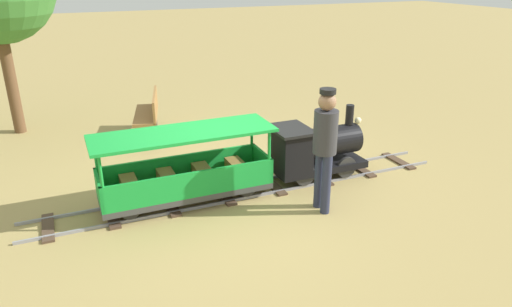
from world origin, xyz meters
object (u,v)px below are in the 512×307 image
passenger_car (186,174)px  park_bench (149,115)px  locomotive (314,148)px  conductor_person (325,141)px

passenger_car → park_bench: size_ratio=1.73×
locomotive → conductor_person: conductor_person is taller
locomotive → passenger_car: (0.00, -1.94, -0.06)m
locomotive → passenger_car: 1.94m
passenger_car → conductor_person: (0.89, 1.56, 0.53)m
locomotive → conductor_person: bearing=-23.1°
conductor_person → park_bench: size_ratio=1.19×
locomotive → passenger_car: bearing=-90.0°
conductor_person → locomotive: bearing=156.9°
locomotive → conductor_person: 1.08m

